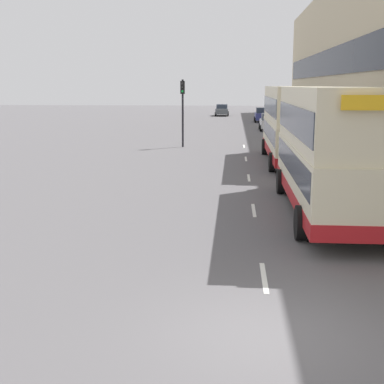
{
  "coord_description": "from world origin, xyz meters",
  "views": [
    {
      "loc": [
        -0.74,
        -8.86,
        4.35
      ],
      "look_at": [
        -3.09,
        21.04,
        -1.65
      ],
      "focal_mm": 50.0,
      "sensor_mm": 36.0,
      "label": 1
    }
  ],
  "objects": [
    {
      "name": "car_1",
      "position": [
        2.67,
        56.65,
        0.86
      ],
      "size": [
        1.96,
        3.93,
        1.75
      ],
      "color": "navy",
      "rests_on": "ground_plane"
    },
    {
      "name": "lane_mark_3",
      "position": [
        0.0,
        23.24,
        0.01
      ],
      "size": [
        0.12,
        2.0,
        0.01
      ],
      "color": "silver",
      "rests_on": "ground_plane"
    },
    {
      "name": "car_0",
      "position": [
        2.78,
        44.22,
        0.83
      ],
      "size": [
        2.08,
        4.16,
        1.66
      ],
      "color": "silver",
      "rests_on": "ground_plane"
    },
    {
      "name": "ground_plane",
      "position": [
        0.0,
        0.0,
        0.0
      ],
      "size": [
        220.0,
        220.0,
        0.0
      ],
      "primitive_type": "plane",
      "color": "#5B595B"
    },
    {
      "name": "terrace_facade",
      "position": [
        10.49,
        38.5,
        7.45
      ],
      "size": [
        3.1,
        93.0,
        14.92
      ],
      "color": "#C6B793",
      "rests_on": "ground_plane"
    },
    {
      "name": "double_decker_bus_ahead",
      "position": [
        2.49,
        21.79,
        2.29
      ],
      "size": [
        2.85,
        10.93,
        4.3
      ],
      "color": "beige",
      "rests_on": "ground_plane"
    },
    {
      "name": "lane_mark_2",
      "position": [
        0.0,
        16.46,
        0.01
      ],
      "size": [
        0.12,
        2.0,
        0.01
      ],
      "color": "silver",
      "rests_on": "ground_plane"
    },
    {
      "name": "lane_mark_1",
      "position": [
        0.0,
        9.68,
        0.01
      ],
      "size": [
        0.12,
        2.0,
        0.01
      ],
      "color": "silver",
      "rests_on": "ground_plane"
    },
    {
      "name": "traffic_light_far_kerb",
      "position": [
        -4.4,
        29.3,
        3.21
      ],
      "size": [
        0.3,
        0.32,
        4.76
      ],
      "color": "black",
      "rests_on": "ground_plane"
    },
    {
      "name": "car_2",
      "position": [
        -2.53,
        70.07,
        0.83
      ],
      "size": [
        1.98,
        4.58,
        1.66
      ],
      "rotation": [
        0.0,
        0.0,
        3.14
      ],
      "color": "#4C5156",
      "rests_on": "ground_plane"
    },
    {
      "name": "lane_mark_0",
      "position": [
        0.0,
        2.9,
        0.01
      ],
      "size": [
        0.12,
        2.0,
        0.01
      ],
      "color": "silver",
      "rests_on": "ground_plane"
    },
    {
      "name": "lane_mark_4",
      "position": [
        0.0,
        30.01,
        0.01
      ],
      "size": [
        0.12,
        2.0,
        0.01
      ],
      "color": "silver",
      "rests_on": "ground_plane"
    },
    {
      "name": "pedestrian_at_shelter",
      "position": [
        5.03,
        11.85,
        1.05
      ],
      "size": [
        0.35,
        0.35,
        1.78
      ],
      "color": "#23232D",
      "rests_on": "ground_plane"
    },
    {
      "name": "pavement",
      "position": [
        6.5,
        38.5,
        0.07
      ],
      "size": [
        5.0,
        93.0,
        0.14
      ],
      "color": "gray",
      "rests_on": "ground_plane"
    },
    {
      "name": "double_decker_bus_near",
      "position": [
        2.47,
        9.32,
        2.28
      ],
      "size": [
        2.85,
        10.39,
        4.3
      ],
      "color": "beige",
      "rests_on": "ground_plane"
    }
  ]
}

